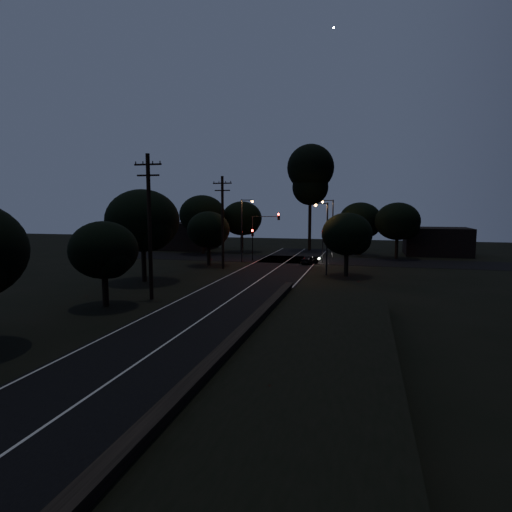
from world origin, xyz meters
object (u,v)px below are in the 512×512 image
Objects in this scene: signal_mast at (265,228)px; streetlight_a at (243,226)px; signal_left at (253,239)px; car at (310,260)px; streetlight_c at (325,233)px; tall_pine at (310,174)px; utility_pole_far at (223,221)px; utility_pole_mid at (150,224)px; signal_right at (323,240)px; streetlight_b at (331,225)px.

signal_mast is 3.13m from streetlight_a.
car is (7.80, -1.66, -2.29)m from signal_left.
signal_mast is at bearing 131.19° from streetlight_c.
streetlight_c is (4.83, -25.00, -7.90)m from tall_pine.
signal_left is (1.40, 7.99, -2.65)m from utility_pole_far.
signal_left is 8.30m from car.
utility_pole_mid is 17.00m from utility_pole_far.
signal_right is 0.51× the size of streetlight_a.
tall_pine reaches higher than streetlight_c.
streetlight_b is at bearing 22.05° from signal_left.
streetlight_a is (-6.31, -17.00, -7.61)m from tall_pine.
utility_pole_mid reaches higher than streetlight_c.
car is (-1.40, -1.66, -2.29)m from signal_right.
signal_left is at bearing -110.46° from tall_pine.
streetlight_b is (4.31, -11.00, -7.61)m from tall_pine.
streetlight_a is (-0.71, -1.99, 1.80)m from signal_left.
signal_mast is (1.69, 0.00, 1.50)m from signal_left.
signal_mast is at bearing 39.77° from streetlight_a.
utility_pole_mid is 25.61m from car.
streetlight_b is 1.07× the size of streetlight_c.
tall_pine is 5.32× the size of car.
streetlight_a and streetlight_b have the same top height.
utility_pole_mid is 19.15m from streetlight_c.
tall_pine reaches higher than utility_pole_far.
streetlight_c reaches higher than signal_left.
utility_pole_mid is at bearing -111.30° from streetlight_b.
streetlight_c is (11.83, 15.00, -1.39)m from utility_pole_mid.
signal_left is (1.40, 24.99, -2.90)m from utility_pole_mid.
signal_right is at bearing 0.00° from signal_left.
signal_mast is (-7.51, 0.00, 1.50)m from signal_right.
signal_mast is at bearing 0.13° from signal_left.
utility_pole_mid reaches higher than streetlight_a.
streetlight_a is at bearing 144.31° from streetlight_c.
signal_mast is at bearing 68.89° from utility_pole_far.
utility_pole_far is 1.31× the size of streetlight_a.
utility_pole_mid is 25.22m from signal_mast.
signal_left is at bearing 70.41° from streetlight_a.
streetlight_a is (-2.39, -1.99, 0.30)m from signal_mast.
car is at bearing 2.21° from streetlight_a.
utility_pole_far is 8.53m from signal_left.
tall_pine is 2.26× the size of streetlight_c.
signal_left is 14.52m from streetlight_c.
utility_pole_mid reaches higher than car.
signal_left is (-5.60, -15.01, -9.41)m from tall_pine.
streetlight_c is at bearing -87.86° from streetlight_b.
tall_pine is 20.49m from car.
utility_pole_mid is at bearing -97.04° from signal_mast.
utility_pole_far is 13.53m from signal_right.
tall_pine is 17.41m from signal_mast.
streetlight_b is at bearing 92.14° from streetlight_c.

